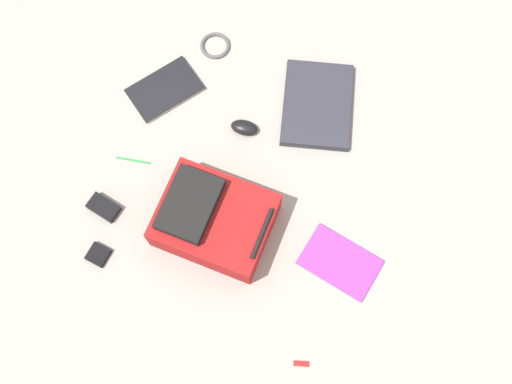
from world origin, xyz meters
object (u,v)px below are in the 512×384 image
(laptop, at_px, (317,105))
(cable_coil, at_px, (215,46))
(usb_stick, at_px, (301,364))
(book_comic, at_px, (165,90))
(backpack, at_px, (213,219))
(computer_mouse, at_px, (244,128))
(pen_black, at_px, (133,160))
(power_brick, at_px, (104,207))
(earbud_pouch, at_px, (98,255))
(book_blue, at_px, (340,263))

(laptop, height_order, cable_coil, laptop)
(cable_coil, bearing_deg, laptop, 69.31)
(usb_stick, bearing_deg, book_comic, -140.87)
(backpack, height_order, computer_mouse, backpack)
(cable_coil, height_order, pen_black, cable_coil)
(power_brick, bearing_deg, backpack, 94.01)
(backpack, bearing_deg, earbud_pouch, -62.02)
(computer_mouse, bearing_deg, pen_black, -59.48)
(book_blue, distance_m, earbud_pouch, 0.86)
(computer_mouse, bearing_deg, book_comic, -104.30)
(book_comic, relative_size, computer_mouse, 3.01)
(book_blue, bearing_deg, laptop, -161.53)
(backpack, bearing_deg, laptop, 153.56)
(backpack, height_order, pen_black, backpack)
(backpack, relative_size, laptop, 1.11)
(power_brick, bearing_deg, usb_stick, 65.08)
(laptop, height_order, earbud_pouch, laptop)
(laptop, xyz_separation_m, computer_mouse, (0.16, -0.25, 0.00))
(backpack, distance_m, computer_mouse, 0.40)
(laptop, xyz_separation_m, cable_coil, (-0.17, -0.45, -0.01))
(backpack, height_order, earbud_pouch, backpack)
(laptop, relative_size, book_blue, 1.26)
(book_comic, height_order, cable_coil, book_comic)
(book_blue, height_order, pen_black, book_blue)
(book_blue, relative_size, power_brick, 2.78)
(usb_stick, bearing_deg, laptop, -172.11)
(cable_coil, bearing_deg, computer_mouse, 30.93)
(laptop, distance_m, computer_mouse, 0.30)
(computer_mouse, distance_m, power_brick, 0.60)
(laptop, relative_size, computer_mouse, 3.73)
(backpack, xyz_separation_m, pen_black, (-0.18, -0.36, -0.08))
(earbud_pouch, bearing_deg, power_brick, -169.63)
(book_blue, distance_m, power_brick, 0.87)
(laptop, xyz_separation_m, book_blue, (0.58, 0.19, -0.01))
(book_blue, bearing_deg, usb_stick, -9.73)
(pen_black, relative_size, earbud_pouch, 1.87)
(computer_mouse, height_order, pen_black, computer_mouse)
(book_blue, height_order, usb_stick, book_blue)
(laptop, height_order, power_brick, same)
(pen_black, bearing_deg, power_brick, -13.64)
(book_blue, xyz_separation_m, cable_coil, (-0.75, -0.64, -0.00))
(laptop, bearing_deg, power_brick, -49.65)
(power_brick, height_order, pen_black, power_brick)
(computer_mouse, relative_size, pen_black, 0.79)
(cable_coil, distance_m, pen_black, 0.57)
(laptop, bearing_deg, pen_black, -59.41)
(pen_black, distance_m, usb_stick, 0.96)
(book_comic, xyz_separation_m, earbud_pouch, (0.68, -0.06, 0.00))
(backpack, bearing_deg, usb_stick, 44.96)
(computer_mouse, bearing_deg, cable_coil, -148.13)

